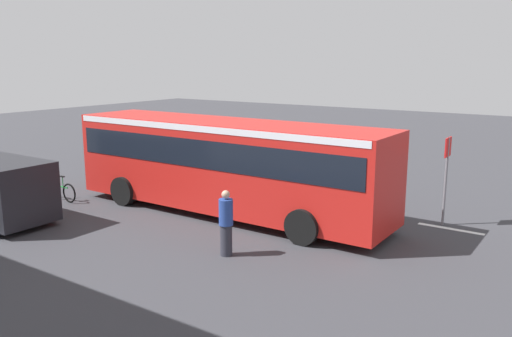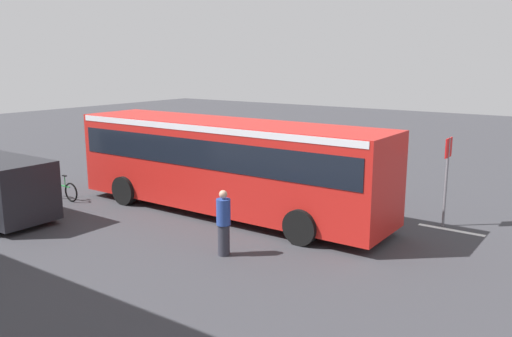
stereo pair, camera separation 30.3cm
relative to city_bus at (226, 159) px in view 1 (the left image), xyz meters
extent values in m
plane|color=#38383D|center=(-0.81, -0.16, -1.88)|extent=(80.00, 80.00, 0.00)
cube|color=red|center=(-0.01, 0.00, -0.17)|extent=(11.50, 2.55, 2.86)
cube|color=black|center=(-0.01, 0.00, 0.35)|extent=(11.04, 2.59, 0.90)
cube|color=white|center=(-0.01, 0.00, 1.15)|extent=(11.27, 2.58, 0.20)
cube|color=black|center=(5.76, 0.00, 0.18)|extent=(0.04, 2.24, 1.20)
cylinder|color=black|center=(3.67, 1.27, -1.36)|extent=(1.04, 0.30, 1.04)
cylinder|color=black|center=(3.67, -1.27, -1.36)|extent=(1.04, 0.30, 1.04)
cylinder|color=black|center=(-3.69, 1.27, -1.36)|extent=(1.04, 0.30, 1.04)
cylinder|color=black|center=(-3.69, -1.27, -1.36)|extent=(1.04, 0.30, 1.04)
cylinder|color=black|center=(4.29, 3.96, -1.54)|extent=(0.68, 0.22, 0.68)
torus|color=black|center=(6.61, 2.18, -1.52)|extent=(0.72, 0.06, 0.72)
torus|color=black|center=(5.56, 2.18, -1.52)|extent=(0.72, 0.06, 0.72)
cube|color=green|center=(6.09, 2.18, -1.34)|extent=(0.89, 0.04, 0.04)
cylinder|color=green|center=(5.90, 2.18, -1.14)|extent=(0.03, 0.03, 0.40)
cube|color=black|center=(5.90, 2.18, -0.94)|extent=(0.20, 0.08, 0.04)
cylinder|color=green|center=(6.49, 2.18, -0.97)|extent=(0.02, 0.44, 0.02)
cylinder|color=#2D2D38|center=(-2.42, 3.15, -1.46)|extent=(0.32, 0.32, 0.85)
cylinder|color=navy|center=(-2.42, 3.15, -0.68)|extent=(0.38, 0.38, 0.70)
sphere|color=tan|center=(-2.42, 3.15, -0.20)|extent=(0.22, 0.22, 0.22)
cylinder|color=slate|center=(-6.48, -2.83, -0.48)|extent=(0.08, 0.08, 2.80)
cube|color=red|center=(-6.48, -2.83, 0.62)|extent=(0.04, 0.60, 0.60)
cube|color=silver|center=(-6.81, -2.55, -1.88)|extent=(2.00, 0.20, 0.01)
cube|color=silver|center=(-2.81, -2.55, -1.88)|extent=(2.00, 0.20, 0.01)
cube|color=silver|center=(1.19, -2.55, -1.88)|extent=(2.00, 0.20, 0.01)
cube|color=silver|center=(5.19, -2.55, -1.88)|extent=(2.00, 0.20, 0.01)
camera|label=1|loc=(-10.58, 13.70, 3.24)|focal=36.85mm
camera|label=2|loc=(-10.83, 13.53, 3.24)|focal=36.85mm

